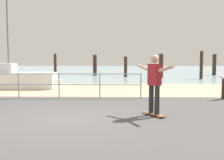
% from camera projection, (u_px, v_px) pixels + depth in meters
% --- Properties ---
extents(ground_plane, '(24.00, 10.00, 0.04)m').
position_uv_depth(ground_plane, '(56.00, 129.00, 5.88)').
color(ground_plane, '#474444').
rests_on(ground_plane, ground).
extents(beach_strip, '(24.00, 6.00, 0.04)m').
position_uv_depth(beach_strip, '(92.00, 89.00, 13.85)').
color(beach_strip, tan).
rests_on(beach_strip, ground).
extents(sea_surface, '(72.00, 50.00, 0.04)m').
position_uv_depth(sea_surface, '(110.00, 70.00, 41.76)').
color(sea_surface, '#849EA3').
rests_on(sea_surface, ground).
extents(railing_fence, '(10.11, 0.05, 1.05)m').
position_uv_depth(railing_fence, '(19.00, 82.00, 10.48)').
color(railing_fence, gray).
rests_on(railing_fence, ground).
extents(sailboat, '(4.99, 1.59, 5.89)m').
position_uv_depth(sailboat, '(18.00, 79.00, 13.95)').
color(sailboat, silver).
rests_on(sailboat, ground).
extents(skateboard, '(0.62, 0.77, 0.08)m').
position_uv_depth(skateboard, '(154.00, 114.00, 7.16)').
color(skateboard, brown).
rests_on(skateboard, ground).
extents(skateboarder, '(0.89, 1.24, 1.65)m').
position_uv_depth(skateboarder, '(154.00, 81.00, 7.08)').
color(skateboarder, '#26262B').
rests_on(skateboarder, skateboard).
extents(bollard_short, '(0.18, 0.18, 0.82)m').
position_uv_depth(bollard_short, '(224.00, 89.00, 10.19)').
color(bollard_short, '#332319').
rests_on(bollard_short, ground).
extents(seagull, '(0.49, 0.19, 0.18)m').
position_uv_depth(seagull, '(224.00, 77.00, 10.15)').
color(seagull, white).
rests_on(seagull, bollard_short).
extents(groyne_post_0, '(0.24, 0.24, 2.11)m').
position_uv_depth(groyne_post_0, '(55.00, 66.00, 21.93)').
color(groyne_post_0, '#332319').
rests_on(groyne_post_0, ground).
extents(groyne_post_1, '(0.39, 0.39, 2.10)m').
position_uv_depth(groyne_post_1, '(95.00, 65.00, 25.84)').
color(groyne_post_1, '#332319').
rests_on(groyne_post_1, ground).
extents(groyne_post_2, '(0.30, 0.30, 1.90)m').
position_uv_depth(groyne_post_2, '(126.00, 67.00, 23.53)').
color(groyne_post_2, '#332319').
rests_on(groyne_post_2, ground).
extents(groyne_post_3, '(0.37, 0.37, 2.12)m').
position_uv_depth(groyne_post_3, '(161.00, 66.00, 22.20)').
color(groyne_post_3, '#332319').
rests_on(groyne_post_3, ground).
extents(groyne_post_4, '(0.26, 0.26, 2.30)m').
position_uv_depth(groyne_post_4, '(201.00, 65.00, 20.79)').
color(groyne_post_4, '#332319').
rests_on(groyne_post_4, ground).
extents(groyne_post_5, '(0.38, 0.38, 2.17)m').
position_uv_depth(groyne_post_5, '(214.00, 65.00, 26.08)').
color(groyne_post_5, '#332319').
rests_on(groyne_post_5, ground).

